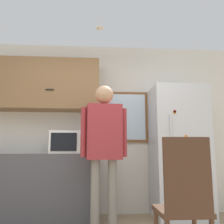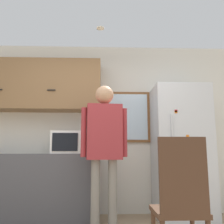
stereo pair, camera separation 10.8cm
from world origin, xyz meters
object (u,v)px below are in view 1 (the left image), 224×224
at_px(microwave, 69,143).
at_px(person, 104,139).
at_px(chair, 184,199).
at_px(refrigerator, 179,151).

bearing_deg(microwave, person, -45.63).
bearing_deg(microwave, chair, -55.92).
bearing_deg(chair, refrigerator, -107.94).
xyz_separation_m(microwave, chair, (1.09, -1.62, -0.51)).
distance_m(person, refrigerator, 1.25).
relative_size(microwave, person, 0.28).
height_order(person, refrigerator, refrigerator).
bearing_deg(refrigerator, chair, -108.01).
bearing_deg(microwave, refrigerator, 0.46).
height_order(microwave, person, person).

